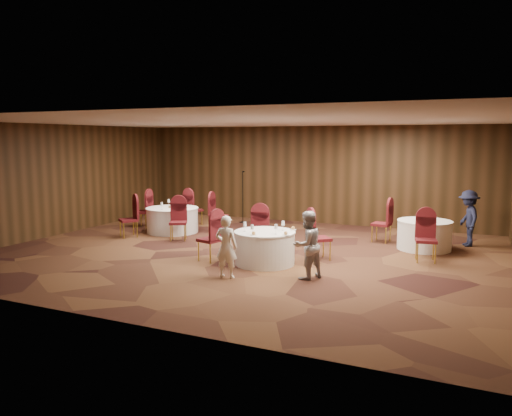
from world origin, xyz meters
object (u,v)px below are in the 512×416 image
at_px(mic_stand, 243,207).
at_px(table_main, 265,247).
at_px(woman_b, 307,245).
at_px(table_right, 424,235).
at_px(man_c, 468,218).
at_px(woman_a, 226,247).
at_px(table_left, 172,220).

bearing_deg(mic_stand, table_main, -59.12).
bearing_deg(mic_stand, woman_b, -53.45).
bearing_deg(table_right, man_c, 42.51).
height_order(table_right, woman_a, woman_a).
height_order(mic_stand, woman_b, mic_stand).
bearing_deg(woman_b, mic_stand, -113.35).
xyz_separation_m(table_right, mic_stand, (-5.99, 1.82, 0.14)).
bearing_deg(woman_a, table_main, -103.95).
distance_m(table_left, woman_b, 6.15).
xyz_separation_m(mic_stand, woman_b, (4.14, -5.59, 0.17)).
bearing_deg(table_left, woman_a, -44.49).
bearing_deg(table_main, table_right, 44.53).
relative_size(mic_stand, man_c, 1.18).
xyz_separation_m(woman_a, man_c, (4.32, 5.28, 0.10)).
bearing_deg(table_main, table_left, 149.53).
xyz_separation_m(table_right, man_c, (0.98, 0.90, 0.36)).
bearing_deg(table_main, woman_a, -100.72).
relative_size(table_right, mic_stand, 0.78).
bearing_deg(woman_a, man_c, -132.53).
distance_m(table_main, mic_stand, 5.66).
distance_m(table_left, man_c, 8.27).
xyz_separation_m(table_main, woman_b, (1.24, -0.74, 0.31)).
bearing_deg(table_right, table_main, -135.47).
relative_size(table_left, man_c, 1.06).
relative_size(table_left, table_right, 1.15).
xyz_separation_m(table_right, woman_b, (-1.85, -3.77, 0.31)).
height_order(table_left, mic_stand, mic_stand).
relative_size(table_main, table_right, 1.02).
height_order(table_left, man_c, man_c).
distance_m(table_main, woman_a, 1.39).
bearing_deg(man_c, table_right, -65.37).
relative_size(woman_a, woman_b, 0.93).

